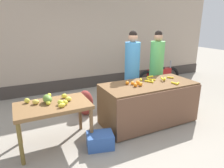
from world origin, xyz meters
The scene contains 12 objects.
ground_plane centered at (0.00, 0.00, 0.00)m, with size 24.00×24.00×0.00m, color gray.
market_wall_back centered at (0.00, 2.84, 1.69)m, with size 9.71×0.23×3.44m.
fruit_stall_counter centered at (0.43, -0.01, 0.43)m, with size 1.94×0.90×0.85m.
side_table_wooden centered at (-1.49, 0.00, 0.66)m, with size 1.20×0.73×0.76m.
banana_bunch_pile centered at (0.71, 0.06, 0.88)m, with size 0.78×0.67×0.07m.
orange_pile centered at (0.11, 0.01, 0.89)m, with size 0.27×0.27×0.08m.
mango_papaya_pile centered at (-1.51, 0.07, 0.81)m, with size 0.76×0.63×0.14m.
vendor_woman_blue_shirt centered at (0.45, 0.68, 0.94)m, with size 0.34×0.34×1.87m.
vendor_woman_green_shirt centered at (1.19, 0.75, 0.93)m, with size 0.34×0.34×1.85m.
parked_motorcycle centered at (2.03, 1.63, 0.40)m, with size 1.60×0.18×0.88m.
produce_crate centered at (-0.84, -0.42, 0.13)m, with size 0.44×0.32×0.26m, color #3359A5.
produce_sack centered at (-0.64, 0.89, 0.29)m, with size 0.36×0.30×0.58m, color maroon.
Camera 1 is at (-1.98, -3.20, 2.07)m, focal length 32.65 mm.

